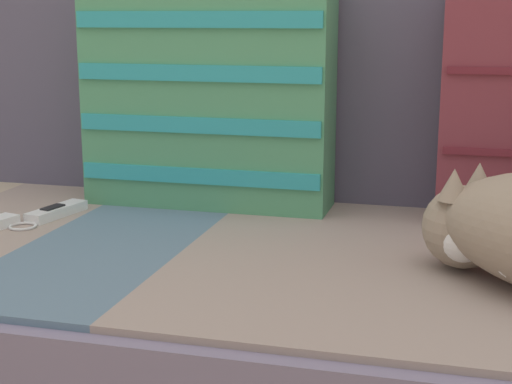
% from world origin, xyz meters
% --- Properties ---
extents(couch, '(2.19, 0.88, 0.42)m').
position_xyz_m(couch, '(0.00, 0.11, 0.21)').
color(couch, '#3D3838').
rests_on(couch, ground_plane).
extents(sofa_backrest, '(2.15, 0.14, 0.51)m').
position_xyz_m(sofa_backrest, '(0.00, 0.48, 0.68)').
color(sofa_backrest, '#514C60').
rests_on(sofa_backrest, couch).
extents(throw_pillow_striped, '(0.48, 0.14, 0.43)m').
position_xyz_m(throw_pillow_striped, '(-0.06, 0.33, 0.64)').
color(throw_pillow_striped, '#4C9366').
rests_on(throw_pillow_striped, couch).
extents(game_remote_far, '(0.08, 0.19, 0.02)m').
position_xyz_m(game_remote_far, '(-0.30, 0.16, 0.43)').
color(game_remote_far, white).
rests_on(game_remote_far, couch).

